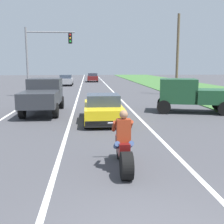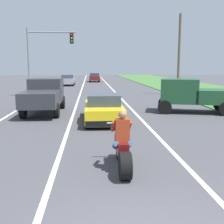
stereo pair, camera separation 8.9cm
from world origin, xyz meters
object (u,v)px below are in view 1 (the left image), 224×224
object	(u,v)px
sports_car_yellow	(103,109)
distant_car_far_ahead	(66,80)
distant_car_further_ahead	(93,77)
pickup_truck_left_lane_dark_grey	(43,94)
pickup_truck_right_shoulder_dark_green	(194,94)
traffic_light_mast_near	(42,51)
motorcycle_with_rider	(124,149)

from	to	relation	value
sports_car_yellow	distant_car_far_ahead	xyz separation A→B (m)	(-3.72, 25.72, 0.14)
sports_car_yellow	distant_car_far_ahead	world-z (taller)	distant_car_far_ahead
distant_car_further_ahead	pickup_truck_left_lane_dark_grey	bearing A→B (deg)	-96.24
sports_car_yellow	pickup_truck_right_shoulder_dark_green	distance (m)	5.96
distant_car_far_ahead	distant_car_further_ahead	bearing A→B (deg)	66.29
pickup_truck_right_shoulder_dark_green	distant_car_far_ahead	size ratio (longest dim) A/B	1.29
pickup_truck_left_lane_dark_grey	traffic_light_mast_near	bearing A→B (deg)	98.74
pickup_truck_left_lane_dark_grey	distant_car_further_ahead	world-z (taller)	pickup_truck_left_lane_dark_grey
pickup_truck_right_shoulder_dark_green	traffic_light_mast_near	distance (m)	14.03
sports_car_yellow	traffic_light_mast_near	distance (m)	12.81
sports_car_yellow	pickup_truck_left_lane_dark_grey	bearing A→B (deg)	140.36
motorcycle_with_rider	distant_car_further_ahead	size ratio (longest dim) A/B	0.55
sports_car_yellow	distant_car_far_ahead	size ratio (longest dim) A/B	1.08
distant_car_further_ahead	pickup_truck_right_shoulder_dark_green	bearing A→B (deg)	-80.57
motorcycle_with_rider	distant_car_further_ahead	xyz separation A→B (m)	(-0.03, 41.16, 0.18)
pickup_truck_right_shoulder_dark_green	traffic_light_mast_near	world-z (taller)	traffic_light_mast_near
traffic_light_mast_near	pickup_truck_left_lane_dark_grey	bearing A→B (deg)	-81.26
pickup_truck_left_lane_dark_grey	distant_car_far_ahead	bearing A→B (deg)	90.98
pickup_truck_left_lane_dark_grey	traffic_light_mast_near	xyz separation A→B (m)	(-1.34, 8.70, 2.87)
traffic_light_mast_near	distant_car_far_ahead	xyz separation A→B (m)	(0.95, 14.26, -3.20)
sports_car_yellow	pickup_truck_left_lane_dark_grey	xyz separation A→B (m)	(-3.33, 2.76, 0.48)
traffic_light_mast_near	distant_car_further_ahead	size ratio (longest dim) A/B	1.50
motorcycle_with_rider	pickup_truck_left_lane_dark_grey	distance (m)	10.04
pickup_truck_right_shoulder_dark_green	traffic_light_mast_near	bearing A→B (deg)	137.77
traffic_light_mast_near	distant_car_further_ahead	xyz separation A→B (m)	(4.81, 23.06, -3.20)
distant_car_far_ahead	distant_car_further_ahead	size ratio (longest dim) A/B	1.00
pickup_truck_right_shoulder_dark_green	distant_car_far_ahead	xyz separation A→B (m)	(-9.22, 23.50, -0.33)
motorcycle_with_rider	sports_car_yellow	xyz separation A→B (m)	(-0.18, 6.64, 0.04)
sports_car_yellow	pickup_truck_right_shoulder_dark_green	size ratio (longest dim) A/B	0.84
pickup_truck_right_shoulder_dark_green	motorcycle_with_rider	bearing A→B (deg)	-121.02
sports_car_yellow	pickup_truck_left_lane_dark_grey	world-z (taller)	pickup_truck_left_lane_dark_grey
sports_car_yellow	distant_car_further_ahead	bearing A→B (deg)	89.76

